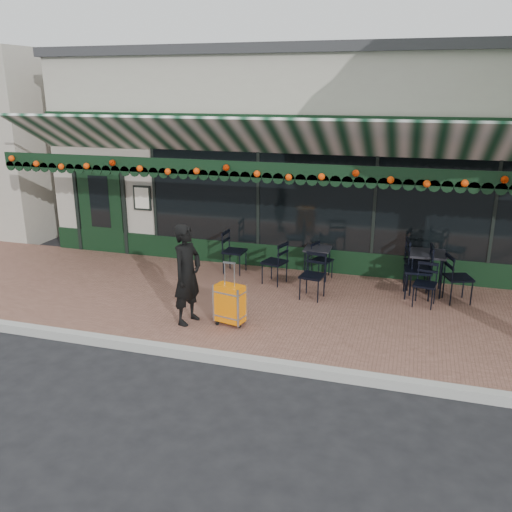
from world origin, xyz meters
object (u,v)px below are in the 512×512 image
(chair_a_extra, at_px, (459,278))
(chair_b_left, at_px, (275,262))
(chair_b_right, at_px, (322,261))
(suitcase, at_px, (230,304))
(chair_a_front, at_px, (425,285))
(cafe_table_b, at_px, (318,251))
(chair_b_front, at_px, (312,276))
(cafe_table_a, at_px, (428,257))
(chair_a_left, at_px, (418,271))
(chair_a_right, at_px, (418,263))
(woman, at_px, (187,274))
(chair_solo, at_px, (235,252))

(chair_a_extra, bearing_deg, chair_b_left, 71.59)
(chair_b_right, bearing_deg, suitcase, 177.87)
(chair_a_front, bearing_deg, chair_b_right, 164.98)
(cafe_table_b, xyz_separation_m, chair_b_front, (0.12, -1.13, -0.14))
(cafe_table_a, relative_size, chair_a_left, 0.78)
(suitcase, height_order, chair_a_left, suitcase)
(cafe_table_a, bearing_deg, chair_a_right, 125.02)
(woman, distance_m, chair_a_right, 4.53)
(suitcase, bearing_deg, woman, -158.76)
(cafe_table_b, distance_m, chair_a_extra, 2.72)
(chair_a_extra, xyz_separation_m, chair_b_right, (-2.56, 0.54, -0.07))
(cafe_table_a, height_order, chair_a_left, chair_a_left)
(cafe_table_a, xyz_separation_m, chair_a_extra, (0.55, -0.32, -0.26))
(suitcase, bearing_deg, chair_a_right, 55.70)
(chair_a_left, distance_m, chair_solo, 3.69)
(chair_a_right, bearing_deg, cafe_table_b, 79.31)
(chair_a_left, bearing_deg, chair_solo, -100.08)
(suitcase, bearing_deg, chair_b_left, 97.83)
(cafe_table_a, bearing_deg, chair_b_right, 173.84)
(chair_a_right, bearing_deg, chair_solo, 81.57)
(chair_a_front, distance_m, chair_b_right, 2.19)
(chair_b_left, xyz_separation_m, chair_b_front, (0.87, -0.58, -0.01))
(chair_b_right, bearing_deg, cafe_table_a, -76.77)
(chair_solo, bearing_deg, chair_b_front, -115.40)
(chair_b_left, distance_m, chair_b_front, 1.04)
(chair_a_right, height_order, chair_a_extra, chair_a_right)
(cafe_table_a, relative_size, chair_a_front, 1.01)
(chair_b_front, bearing_deg, chair_b_left, 155.22)
(chair_a_left, distance_m, chair_a_front, 0.46)
(chair_a_front, relative_size, chair_b_front, 0.92)
(cafe_table_a, bearing_deg, chair_b_left, -173.52)
(woman, height_order, chair_b_front, woman)
(chair_a_front, height_order, chair_a_extra, chair_a_extra)
(suitcase, distance_m, chair_a_left, 3.62)
(suitcase, bearing_deg, chair_a_left, 49.87)
(chair_a_front, relative_size, chair_b_left, 0.91)
(chair_b_front, bearing_deg, woman, -128.36)
(cafe_table_b, distance_m, chair_a_front, 2.29)
(chair_b_right, bearing_deg, chair_a_extra, -82.43)
(chair_a_extra, relative_size, chair_b_front, 1.06)
(chair_a_left, height_order, chair_a_right, chair_a_left)
(cafe_table_a, relative_size, chair_b_front, 0.93)
(chair_b_left, height_order, chair_b_front, chair_b_left)
(chair_b_left, xyz_separation_m, chair_b_right, (0.85, 0.54, -0.05))
(chair_a_left, relative_size, chair_a_front, 1.29)
(chair_a_left, distance_m, chair_b_right, 1.92)
(woman, height_order, chair_a_front, woman)
(chair_b_right, height_order, chair_solo, chair_solo)
(chair_a_front, relative_size, chair_solo, 0.87)
(cafe_table_a, bearing_deg, suitcase, -141.52)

